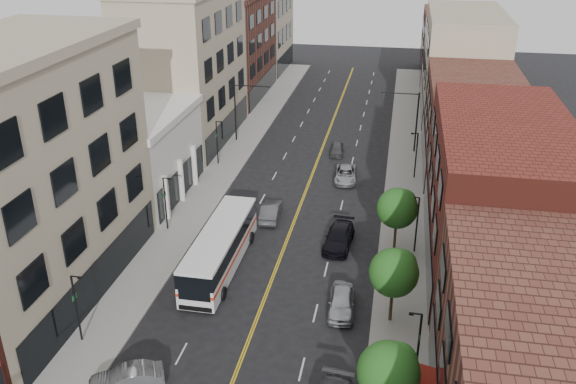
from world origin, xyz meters
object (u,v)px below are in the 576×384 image
Objects in this scene: car_angle_b at (127,379)px; car_lane_a at (339,238)px; car_lane_behind at (271,211)px; car_lane_b at (346,174)px; city_bus at (220,246)px; car_parked_far at (342,302)px; car_lane_c at (337,149)px.

car_lane_a is at bearing 125.58° from car_angle_b.
car_lane_a is (6.83, -3.98, 0.02)m from car_lane_behind.
car_angle_b is at bearing -110.25° from car_lane_b.
city_bus reaches higher than car_lane_behind.
car_parked_far is at bearing -78.98° from car_lane_a.
car_lane_a is (10.68, 19.67, 0.06)m from car_angle_b.
car_lane_b is 7.82m from car_lane_c.
city_bus is at bearing 154.88° from car_parked_far.
car_lane_behind reaches higher than car_lane_c.
car_angle_b is at bearing -142.29° from car_parked_far.
city_bus is at bearing -106.24° from car_lane_c.
car_lane_b is at bearing -124.03° from car_lane_behind.
city_bus reaches higher than car_angle_b.
car_angle_b is 42.19m from car_lane_c.
car_angle_b is 15.71m from car_parked_far.
city_bus is 9.57m from car_lane_behind.
car_lane_a is 21.90m from car_lane_c.
car_lane_behind is at bearing 76.97° from city_bus.
car_lane_c is at bearing -106.76° from car_lane_behind.
car_lane_c is at bearing 100.49° from car_lane_a.
car_parked_far is at bearing -89.02° from car_lane_b.
car_angle_b reaches higher than car_lane_c.
car_lane_behind is 11.79m from car_lane_b.
car_lane_a is at bearing -90.64° from car_lane_b.
car_angle_b reaches higher than car_lane_b.
car_lane_a is 14.16m from car_lane_b.
car_lane_a is (-1.22, 9.41, 0.01)m from car_parked_far.
car_parked_far is (10.22, -4.14, -1.16)m from city_bus.
car_lane_b is at bearing 137.83° from car_angle_b.
car_lane_a is at bearing -86.08° from car_lane_c.
car_lane_a is 1.45× the size of car_lane_c.
car_angle_b is at bearing -114.89° from car_lane_a.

